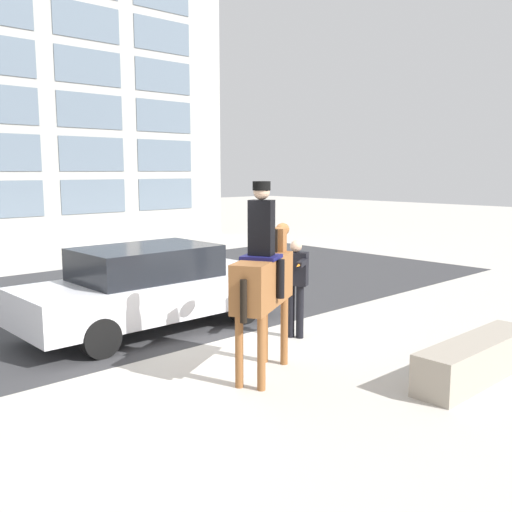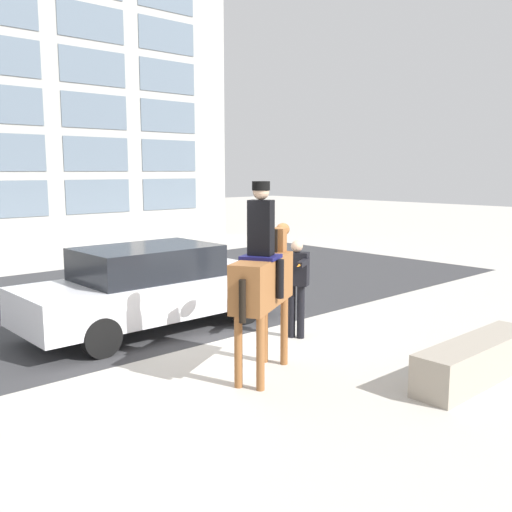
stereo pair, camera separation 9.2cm
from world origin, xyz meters
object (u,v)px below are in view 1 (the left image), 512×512
object	(u,v)px
street_car_near_lane	(151,287)
planter_ledge	(476,359)
pedestrian_bystander	(296,281)
mounted_horse_lead	(264,276)

from	to	relation	value
street_car_near_lane	planter_ledge	bearing A→B (deg)	-69.63
street_car_near_lane	planter_ledge	size ratio (longest dim) A/B	1.91
pedestrian_bystander	planter_ledge	size ratio (longest dim) A/B	0.68
pedestrian_bystander	planter_ledge	bearing A→B (deg)	67.94
planter_ledge	mounted_horse_lead	bearing A→B (deg)	133.50
mounted_horse_lead	planter_ledge	bearing A→B (deg)	-74.66
planter_ledge	street_car_near_lane	bearing A→B (deg)	110.37
mounted_horse_lead	street_car_near_lane	world-z (taller)	mounted_horse_lead
mounted_horse_lead	planter_ledge	size ratio (longest dim) A/B	1.09
mounted_horse_lead	street_car_near_lane	distance (m)	3.10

